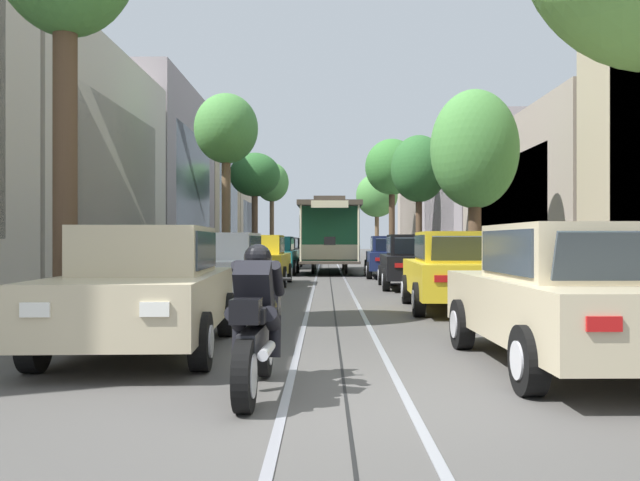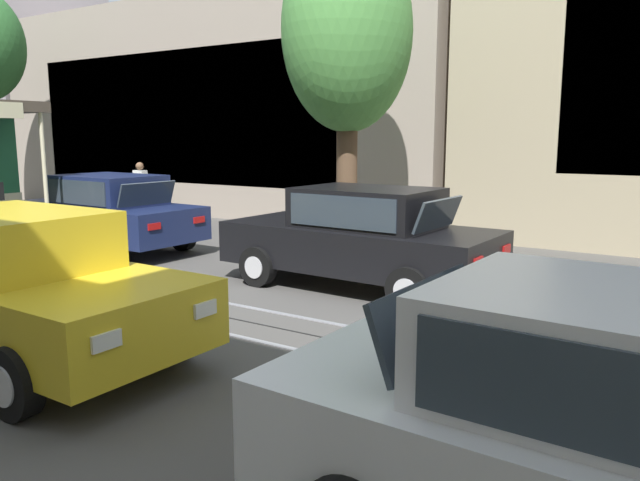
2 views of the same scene
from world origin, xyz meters
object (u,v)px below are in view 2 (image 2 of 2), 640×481
(parked_car_yellow_mid_left, at_px, (17,285))
(parked_car_navy_fourth_right, at_px, (107,213))
(street_tree_kerb_right_second, at_px, (348,34))
(pedestrian_crossing_far, at_px, (141,187))
(parked_car_black_mid_right, at_px, (361,237))

(parked_car_yellow_mid_left, bearing_deg, parked_car_navy_fourth_right, 43.72)
(street_tree_kerb_right_second, xyz_separation_m, pedestrian_crossing_far, (1.50, 7.70, -3.34))
(parked_car_yellow_mid_left, relative_size, pedestrian_crossing_far, 2.67)
(parked_car_black_mid_right, bearing_deg, parked_car_yellow_mid_left, 162.08)
(parked_car_black_mid_right, height_order, pedestrian_crossing_far, pedestrian_crossing_far)
(parked_car_yellow_mid_left, distance_m, parked_car_navy_fourth_right, 6.45)
(parked_car_yellow_mid_left, xyz_separation_m, pedestrian_crossing_far, (8.38, 7.69, 0.13))
(parked_car_navy_fourth_right, bearing_deg, parked_car_black_mid_right, -89.18)
(parked_car_black_mid_right, bearing_deg, parked_car_navy_fourth_right, 90.82)
(street_tree_kerb_right_second, bearing_deg, parked_car_black_mid_right, -144.49)
(parked_car_navy_fourth_right, bearing_deg, pedestrian_crossing_far, 41.00)
(parked_car_navy_fourth_right, xyz_separation_m, street_tree_kerb_right_second, (2.22, -4.47, 3.47))
(parked_car_navy_fourth_right, bearing_deg, parked_car_yellow_mid_left, -136.28)
(parked_car_yellow_mid_left, height_order, parked_car_navy_fourth_right, same)
(parked_car_yellow_mid_left, distance_m, street_tree_kerb_right_second, 7.71)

